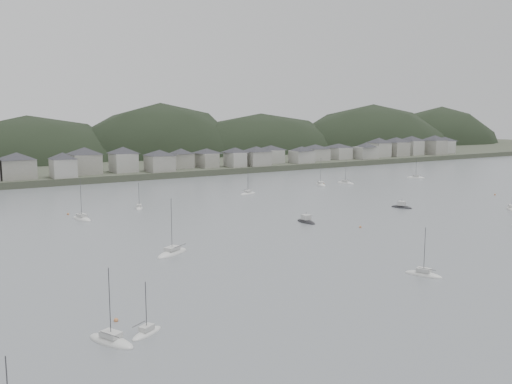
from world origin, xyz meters
TOP-DOWN VIEW (x-y plane):
  - ground at (0.00, 0.00)m, footprint 900.00×900.00m
  - far_shore_land at (0.00, 295.00)m, footprint 900.00×250.00m
  - forested_ridge at (4.83, 269.40)m, footprint 851.55×103.94m
  - waterfront_town at (50.59, 183.34)m, footprint 451.48×28.46m
  - sailboat_lead at (70.18, 112.08)m, footprint 4.84×8.96m
  - moored_fleet at (-17.79, 51.13)m, footprint 231.76×153.90m
  - motor_launch_near at (43.32, 54.01)m, footprint 4.86×7.63m
  - motor_launch_far at (1.79, 51.15)m, footprint 2.83×7.61m
  - mooring_buoys at (8.96, 62.90)m, footprint 163.87×110.59m

SIDE VIEW (x-z plane):
  - forested_ridge at x=4.83m, z-range -62.57..40.00m
  - ground at x=0.00m, z-range 0.00..0.00m
  - mooring_buoys at x=8.96m, z-range -0.20..0.50m
  - sailboat_lead at x=70.18m, z-range -5.67..6.02m
  - moored_fleet at x=-17.79m, z-range -6.48..6.84m
  - motor_launch_far at x=1.79m, z-range -1.61..2.20m
  - motor_launch_near at x=43.32m, z-range -1.57..2.16m
  - far_shore_land at x=0.00m, z-range 0.00..3.00m
  - waterfront_town at x=50.59m, z-range 2.20..15.12m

